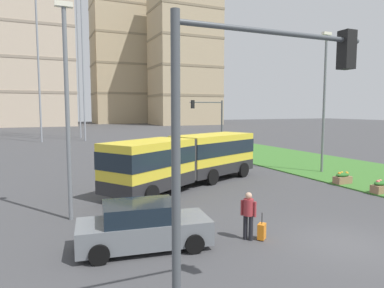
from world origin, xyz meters
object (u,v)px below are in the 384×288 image
(flower_planter_1, at_px, (381,187))
(streetlight_median, at_px, (324,98))
(traffic_light_far_right, at_px, (211,118))
(rolling_suitcase, at_px, (262,231))
(articulated_bus, at_px, (186,159))
(flower_planter_2, at_px, (343,178))
(pedestrian_crossing, at_px, (248,213))
(apartment_tower_centre, at_px, (126,53))
(apartment_tower_westcentre, at_px, (33,63))
(streetlight_left, at_px, (67,103))
(car_grey_wagon, at_px, (143,226))
(traffic_light_near_left, at_px, (244,127))
(apartment_tower_eastcentre, at_px, (185,55))

(flower_planter_1, height_order, streetlight_median, streetlight_median)
(traffic_light_far_right, bearing_deg, streetlight_median, -72.67)
(traffic_light_far_right, bearing_deg, rolling_suitcase, -112.40)
(articulated_bus, bearing_deg, flower_planter_2, -22.44)
(pedestrian_crossing, distance_m, apartment_tower_centre, 113.85)
(rolling_suitcase, xyz_separation_m, apartment_tower_westcentre, (-7.76, 100.29, 17.52))
(streetlight_left, relative_size, apartment_tower_centre, 0.19)
(rolling_suitcase, distance_m, flower_planter_2, 11.48)
(streetlight_median, bearing_deg, rolling_suitcase, -142.10)
(car_grey_wagon, xyz_separation_m, traffic_light_far_right, (12.54, 19.47, 3.09))
(pedestrian_crossing, bearing_deg, streetlight_left, 138.16)
(traffic_light_near_left, bearing_deg, flower_planter_1, 28.55)
(rolling_suitcase, bearing_deg, articulated_bus, 83.75)
(car_grey_wagon, xyz_separation_m, traffic_light_near_left, (0.39, -5.53, 3.59))
(rolling_suitcase, height_order, streetlight_left, streetlight_left)
(traffic_light_near_left, height_order, streetlight_median, streetlight_median)
(streetlight_median, bearing_deg, apartment_tower_westcentre, 102.20)
(articulated_bus, relative_size, apartment_tower_eastcentre, 0.27)
(articulated_bus, distance_m, traffic_light_near_left, 14.89)
(articulated_bus, distance_m, streetlight_left, 8.82)
(pedestrian_crossing, xyz_separation_m, streetlight_median, (12.37, 9.08, 4.53))
(pedestrian_crossing, height_order, apartment_tower_eastcentre, apartment_tower_eastcentre)
(pedestrian_crossing, xyz_separation_m, streetlight_left, (-5.62, 5.03, 3.93))
(streetlight_left, bearing_deg, traffic_light_near_left, -76.45)
(articulated_bus, xyz_separation_m, apartment_tower_centre, (20.16, 100.26, 22.35))
(articulated_bus, xyz_separation_m, apartment_tower_westcentre, (-8.78, 90.97, 16.18))
(traffic_light_far_right, bearing_deg, streetlight_left, -133.58)
(traffic_light_far_right, bearing_deg, pedestrian_crossing, -113.67)
(pedestrian_crossing, relative_size, flower_planter_2, 1.58)
(articulated_bus, bearing_deg, streetlight_left, -150.00)
(flower_planter_1, xyz_separation_m, traffic_light_near_left, (-13.74, -7.47, 3.92))
(traffic_light_far_right, relative_size, apartment_tower_eastcentre, 0.13)
(traffic_light_far_right, relative_size, apartment_tower_westcentre, 0.16)
(flower_planter_1, height_order, traffic_light_near_left, traffic_light_near_left)
(articulated_bus, xyz_separation_m, traffic_light_near_left, (-4.73, -13.86, 2.69))
(articulated_bus, relative_size, traffic_light_far_right, 2.07)
(flower_planter_1, relative_size, apartment_tower_westcentre, 0.03)
(car_grey_wagon, distance_m, flower_planter_2, 14.87)
(rolling_suitcase, bearing_deg, flower_planter_1, 16.34)
(articulated_bus, bearing_deg, traffic_light_near_left, -108.86)
(flower_planter_2, distance_m, traffic_light_near_left, 17.52)
(pedestrian_crossing, xyz_separation_m, apartment_tower_eastcentre, (35.51, 90.35, 20.33))
(car_grey_wagon, relative_size, flower_planter_1, 4.18)
(traffic_light_near_left, bearing_deg, apartment_tower_eastcentre, 67.81)
(apartment_tower_westcentre, bearing_deg, pedestrian_crossing, -85.83)
(traffic_light_near_left, bearing_deg, apartment_tower_westcentre, 92.21)
(flower_planter_1, xyz_separation_m, apartment_tower_westcentre, (-17.78, 97.35, 17.41))
(rolling_suitcase, relative_size, apartment_tower_centre, 0.02)
(pedestrian_crossing, relative_size, apartment_tower_centre, 0.04)
(pedestrian_crossing, distance_m, apartment_tower_eastcentre, 99.19)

